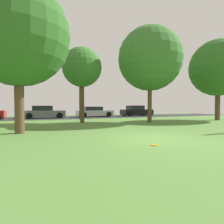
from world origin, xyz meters
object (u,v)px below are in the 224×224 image
Objects in this scene: oak_tree_right at (82,68)px; frisbee_disc at (154,145)px; street_lamp_post at (80,97)px; oak_tree_center at (218,68)px; maple_tree_near at (18,35)px; parked_car_grey at (44,112)px; parked_car_black at (136,111)px; oak_tree_left at (150,59)px; parked_car_silver at (94,112)px.

oak_tree_right is 22.86× the size of frisbee_disc.
street_lamp_post is (0.07, 13.38, 2.24)m from frisbee_disc.
maple_tree_near is at bearing -170.74° from oak_tree_center.
oak_tree_right is at bearing -98.81° from street_lamp_post.
parked_car_black is at bearing 2.23° from parked_car_grey.
oak_tree_center is at bearing -68.85° from parked_car_black.
parked_car_black is at bearing 67.62° from oak_tree_left.
parked_car_black is (3.93, 9.54, -4.62)m from oak_tree_left.
oak_tree_right is 4.41m from street_lamp_post.
oak_tree_left is (-7.65, 0.09, 0.22)m from oak_tree_center.
parked_car_black is at bearing 63.35° from frisbee_disc.
street_lamp_post reaches higher than parked_car_black.
oak_tree_left is at bearing 179.35° from oak_tree_center.
oak_tree_left is 9.96m from maple_tree_near.
frisbee_disc is (4.74, -4.93, -4.92)m from maple_tree_near.
parked_car_silver is 6.00m from parked_car_black.
frisbee_disc is at bearing -121.46° from oak_tree_left.
oak_tree_left is at bearing -49.73° from street_lamp_post.
maple_tree_near is (-4.23, -4.72, 0.41)m from oak_tree_right.
frisbee_disc is (0.51, -9.65, -4.51)m from oak_tree_right.
parked_car_black is at bearing 111.15° from oak_tree_center.
maple_tree_near is 15.17m from parked_car_silver.
street_lamp_post is (-2.64, -4.02, 1.65)m from parked_car_silver.
oak_tree_left reaches higher than frisbee_disc.
maple_tree_near is at bearing -96.93° from parked_car_grey.
parked_car_silver is 1.07× the size of parked_car_black.
parked_car_grey is (1.45, 11.96, -4.29)m from maple_tree_near.
parked_car_black is 0.95× the size of street_lamp_post.
oak_tree_right reaches higher than frisbee_disc.
maple_tree_near is 1.67× the size of street_lamp_post.
oak_tree_left reaches higher than parked_car_grey.
parked_car_silver is 1.01× the size of street_lamp_post.
street_lamp_post is at bearing -46.24° from parked_car_grey.
oak_tree_left reaches higher than street_lamp_post.
oak_tree_center is 14.42m from parked_car_silver.
frisbee_disc is at bearing -98.86° from parked_car_silver.
frisbee_disc is 0.06× the size of street_lamp_post.
maple_tree_near is 27.86× the size of frisbee_disc.
oak_tree_left is 7.90m from street_lamp_post.
parked_car_grey is at bearing -175.07° from parked_car_silver.
maple_tree_near reaches higher than oak_tree_right.
oak_tree_right is 9.27m from parked_car_silver.
frisbee_disc is at bearing -46.12° from maple_tree_near.
maple_tree_near is 12.79m from parked_car_grey.
oak_tree_left is at bearing -19.11° from oak_tree_right.
oak_tree_center is 1.76× the size of parked_car_grey.
street_lamp_post is at bearing 130.27° from oak_tree_left.
frisbee_disc is 13.57m from street_lamp_post.
oak_tree_center reaches higher than street_lamp_post.
oak_tree_right reaches higher than street_lamp_post.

